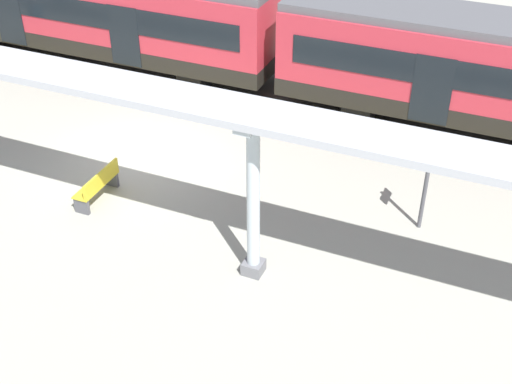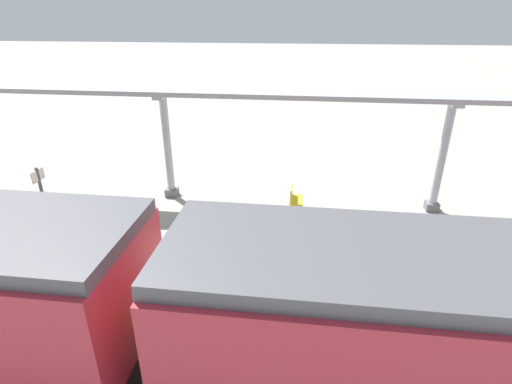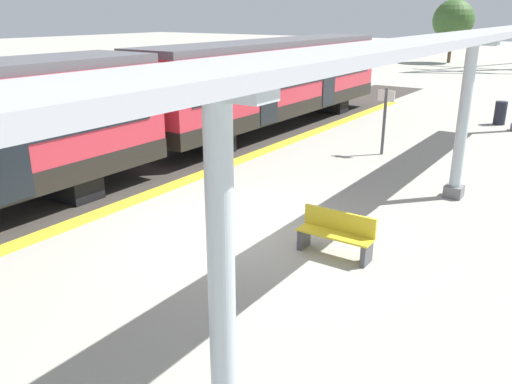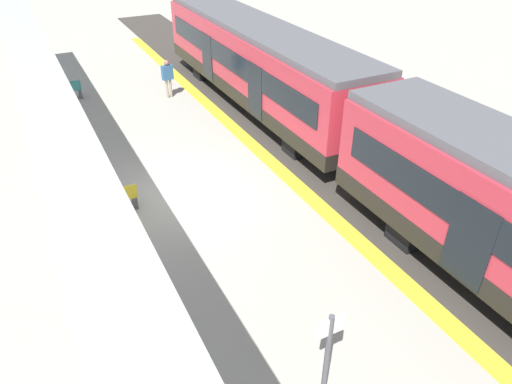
{
  "view_description": "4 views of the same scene",
  "coord_description": "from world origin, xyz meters",
  "px_view_note": "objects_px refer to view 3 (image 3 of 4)",
  "views": [
    {
      "loc": [
        13.78,
        9.5,
        10.14
      ],
      "look_at": [
        1.81,
        4.34,
        1.14
      ],
      "focal_mm": 47.93,
      "sensor_mm": 36.0,
      "label": 1
    },
    {
      "loc": [
        -10.01,
        -0.09,
        6.45
      ],
      "look_at": [
        0.84,
        1.3,
        1.44
      ],
      "focal_mm": 27.42,
      "sensor_mm": 36.0,
      "label": 2
    },
    {
      "loc": [
        6.11,
        -8.38,
        4.5
      ],
      "look_at": [
        0.46,
        -0.12,
        1.03
      ],
      "focal_mm": 36.34,
      "sensor_mm": 36.0,
      "label": 3
    },
    {
      "loc": [
        3.62,
        12.14,
        8.02
      ],
      "look_at": [
        -1.05,
        2.97,
        1.42
      ],
      "focal_mm": 33.37,
      "sensor_mm": 36.0,
      "label": 4
    }
  ],
  "objects_px": {
    "canopy_pillar_third": "(463,121)",
    "trash_bin": "(500,113)",
    "train_far_carriage": "(274,82)",
    "canopy_pillar_second": "(221,278)",
    "platform_info_sign": "(385,115)",
    "bench_mid_platform": "(336,233)"
  },
  "relations": [
    {
      "from": "bench_mid_platform",
      "to": "train_far_carriage",
      "type": "bearing_deg",
      "value": 128.41
    },
    {
      "from": "train_far_carriage",
      "to": "canopy_pillar_third",
      "type": "distance_m",
      "value": 9.66
    },
    {
      "from": "canopy_pillar_third",
      "to": "bench_mid_platform",
      "type": "height_order",
      "value": "canopy_pillar_third"
    },
    {
      "from": "canopy_pillar_second",
      "to": "platform_info_sign",
      "type": "xyz_separation_m",
      "value": [
        -3.12,
        12.68,
        -0.65
      ]
    },
    {
      "from": "trash_bin",
      "to": "platform_info_sign",
      "type": "distance_m",
      "value": 7.87
    },
    {
      "from": "canopy_pillar_second",
      "to": "platform_info_sign",
      "type": "bearing_deg",
      "value": 103.84
    },
    {
      "from": "bench_mid_platform",
      "to": "platform_info_sign",
      "type": "distance_m",
      "value": 8.11
    },
    {
      "from": "train_far_carriage",
      "to": "platform_info_sign",
      "type": "height_order",
      "value": "train_far_carriage"
    },
    {
      "from": "train_far_carriage",
      "to": "trash_bin",
      "type": "xyz_separation_m",
      "value": [
        7.63,
        5.88,
        -1.35
      ]
    },
    {
      "from": "bench_mid_platform",
      "to": "trash_bin",
      "type": "bearing_deg",
      "value": 89.31
    },
    {
      "from": "train_far_carriage",
      "to": "bench_mid_platform",
      "type": "relative_size",
      "value": 9.38
    },
    {
      "from": "train_far_carriage",
      "to": "trash_bin",
      "type": "bearing_deg",
      "value": 37.62
    },
    {
      "from": "train_far_carriage",
      "to": "bench_mid_platform",
      "type": "bearing_deg",
      "value": -51.59
    },
    {
      "from": "canopy_pillar_third",
      "to": "platform_info_sign",
      "type": "xyz_separation_m",
      "value": [
        -3.12,
        3.03,
        -0.65
      ]
    },
    {
      "from": "canopy_pillar_third",
      "to": "trash_bin",
      "type": "distance_m",
      "value": 10.66
    },
    {
      "from": "platform_info_sign",
      "to": "train_far_carriage",
      "type": "bearing_deg",
      "value": 163.29
    },
    {
      "from": "canopy_pillar_second",
      "to": "bench_mid_platform",
      "type": "relative_size",
      "value": 2.59
    },
    {
      "from": "platform_info_sign",
      "to": "canopy_pillar_second",
      "type": "bearing_deg",
      "value": -76.16
    },
    {
      "from": "train_far_carriage",
      "to": "platform_info_sign",
      "type": "relative_size",
      "value": 6.41
    },
    {
      "from": "trash_bin",
      "to": "canopy_pillar_third",
      "type": "bearing_deg",
      "value": -85.41
    },
    {
      "from": "canopy_pillar_second",
      "to": "canopy_pillar_third",
      "type": "relative_size",
      "value": 1.0
    },
    {
      "from": "canopy_pillar_second",
      "to": "canopy_pillar_third",
      "type": "xyz_separation_m",
      "value": [
        0.0,
        9.64,
        0.0
      ]
    }
  ]
}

